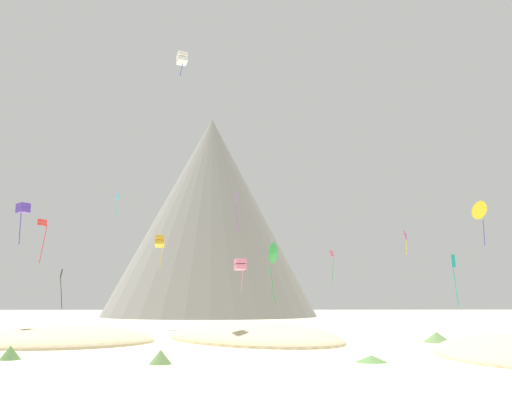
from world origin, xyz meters
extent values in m
plane|color=beige|center=(0.00, 0.00, 0.00)|extent=(400.00, 400.00, 0.00)
ellipsoid|color=#CCBA8E|center=(-19.21, 17.46, 0.00)|extent=(22.06, 22.63, 3.05)
ellipsoid|color=beige|center=(-2.13, 20.91, 0.00)|extent=(23.47, 28.23, 3.63)
cone|color=#477238|center=(13.18, 6.01, 0.22)|extent=(3.86, 3.86, 0.44)
cone|color=#568442|center=(-18.43, 2.67, 0.46)|extent=(1.82, 1.82, 0.91)
cone|color=#568442|center=(4.90, 0.43, 0.21)|extent=(2.44, 2.44, 0.43)
cone|color=#668C4C|center=(-8.23, -0.25, 0.43)|extent=(1.76, 1.76, 0.87)
cone|color=#668C4C|center=(15.00, 17.12, 0.48)|extent=(3.52, 3.52, 0.96)
cone|color=gray|center=(-10.08, 103.66, 24.90)|extent=(71.27, 71.27, 49.79)
cone|color=gray|center=(-12.75, 100.66, 13.67)|extent=(45.58, 45.58, 27.34)
cone|color=#33BCDB|center=(-21.29, 47.17, 19.00)|extent=(0.96, 1.48, 1.40)
cylinder|color=#33BCDB|center=(-21.41, 47.17, 17.38)|extent=(0.18, 0.15, 1.88)
cube|color=teal|center=(19.80, 24.34, 8.04)|extent=(0.49, 0.39, 1.40)
cylinder|color=teal|center=(19.89, 24.34, 5.30)|extent=(0.53, 0.29, 4.10)
cube|color=red|center=(-24.89, 25.90, 12.08)|extent=(1.01, 1.00, 0.44)
cube|color=red|center=(-24.89, 25.90, 12.44)|extent=(1.01, 1.00, 0.44)
cylinder|color=red|center=(-24.65, 25.90, 9.82)|extent=(0.69, 0.08, 4.16)
cone|color=#D1339E|center=(24.96, 57.87, 14.74)|extent=(1.05, 1.93, 1.82)
cylinder|color=yellow|center=(24.97, 57.87, 12.63)|extent=(0.09, 0.41, 2.39)
cube|color=pink|center=(-3.19, 32.29, 7.77)|extent=(1.57, 1.61, 0.70)
cube|color=pink|center=(-3.19, 32.29, 8.45)|extent=(1.57, 1.61, 0.70)
cylinder|color=pink|center=(-2.95, 32.29, 6.14)|extent=(0.25, 0.21, 2.70)
cube|color=white|center=(-9.88, 24.06, 30.39)|extent=(1.40, 1.44, 0.71)
cube|color=white|center=(-9.88, 24.06, 31.00)|extent=(1.40, 1.44, 0.71)
cylinder|color=blue|center=(-9.93, 24.06, 29.36)|extent=(0.30, 0.28, 1.57)
cube|color=#5138B2|center=(-24.35, 18.75, 12.43)|extent=(1.42, 1.42, 0.53)
cube|color=#5138B2|center=(-24.35, 18.75, 12.88)|extent=(1.42, 1.42, 0.53)
cylinder|color=#5138B2|center=(-24.51, 18.75, 10.65)|extent=(0.22, 0.42, 3.09)
cone|color=green|center=(0.41, 24.53, 8.85)|extent=(1.46, 2.19, 2.29)
cylinder|color=green|center=(0.20, 24.53, 5.60)|extent=(0.70, 0.50, 4.16)
cube|color=gold|center=(-14.49, 43.80, 11.69)|extent=(1.30, 1.41, 0.95)
cube|color=gold|center=(-14.49, 43.80, 12.44)|extent=(1.30, 1.41, 0.95)
cylinder|color=gold|center=(-14.27, 43.80, 9.51)|extent=(0.45, 0.16, 3.80)
cube|color=#E5668C|center=(10.36, 46.42, 10.61)|extent=(0.90, 1.10, 1.06)
cylinder|color=green|center=(10.46, 46.42, 8.30)|extent=(0.33, 0.36, 3.58)
cone|color=purple|center=(-3.72, 55.20, 20.37)|extent=(0.63, 2.28, 2.27)
cylinder|color=purple|center=(-3.52, 55.20, 17.09)|extent=(0.53, 0.54, 4.28)
cube|color=black|center=(-27.87, 43.47, 7.50)|extent=(0.40, 0.91, 1.34)
cylinder|color=black|center=(-27.73, 43.47, 4.79)|extent=(0.66, 0.64, 4.12)
cone|color=yellow|center=(23.77, 25.89, 13.86)|extent=(1.42, 2.20, 2.16)
cylinder|color=#5138B2|center=(24.06, 25.89, 11.30)|extent=(0.28, 0.51, 2.93)
camera|label=1|loc=(-3.62, -35.94, 3.84)|focal=39.61mm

